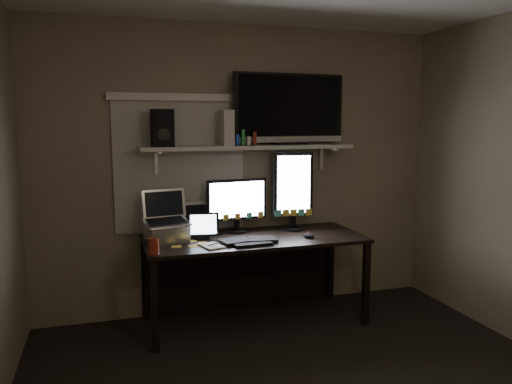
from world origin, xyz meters
name	(u,v)px	position (x,y,z in m)	size (l,w,h in m)	color
back_wall	(242,170)	(0.00, 1.80, 1.25)	(3.60, 3.60, 0.00)	brown
window_blinds	(180,167)	(-0.55, 1.79, 1.30)	(1.10, 0.02, 1.10)	beige
desk	(250,254)	(0.00, 1.55, 0.55)	(1.80, 0.75, 0.73)	black
wall_shelf	(248,147)	(0.00, 1.62, 1.46)	(1.80, 0.35, 0.03)	#B9B9B3
monitor_landscape	(237,205)	(-0.09, 1.64, 0.97)	(0.54, 0.06, 0.47)	black
monitor_portrait	(293,191)	(0.41, 1.60, 1.08)	(0.35, 0.07, 0.70)	black
keyboard	(249,241)	(-0.10, 1.27, 0.74)	(0.46, 0.18, 0.03)	black
mouse	(309,235)	(0.42, 1.28, 0.75)	(0.07, 0.10, 0.04)	black
notepad	(212,246)	(-0.41, 1.22, 0.74)	(0.14, 0.20, 0.01)	beige
tablet	(203,226)	(-0.42, 1.48, 0.84)	(0.25, 0.10, 0.22)	black
file_sorter	(191,218)	(-0.48, 1.69, 0.87)	(0.21, 0.10, 0.27)	black
laptop	(166,217)	(-0.71, 1.49, 0.93)	(0.35, 0.29, 0.40)	#B9BABE
cup	(153,246)	(-0.85, 1.14, 0.79)	(0.08, 0.08, 0.12)	maroon
sticky_notes	(186,244)	(-0.58, 1.36, 0.73)	(0.33, 0.24, 0.00)	gold
tv	(289,109)	(0.39, 1.67, 1.78)	(1.01, 0.18, 0.61)	black
game_console	(226,128)	(-0.19, 1.62, 1.63)	(0.08, 0.25, 0.29)	beige
speaker	(162,128)	(-0.71, 1.60, 1.63)	(0.16, 0.20, 0.30)	black
bottles	(243,138)	(-0.05, 1.58, 1.54)	(0.20, 0.04, 0.12)	#A50F0C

